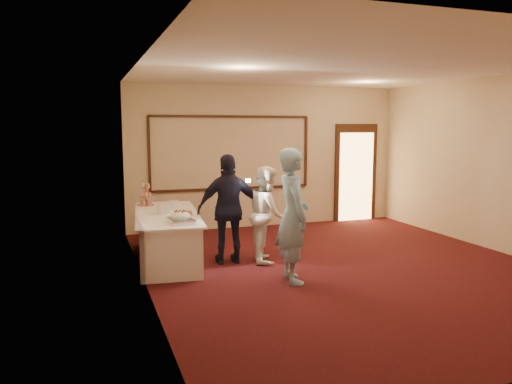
# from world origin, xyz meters

# --- Properties ---
(floor) EXTENTS (7.00, 7.00, 0.00)m
(floor) POSITION_xyz_m (0.00, 0.00, 0.00)
(floor) COLOR black
(floor) RESTS_ON ground
(room_walls) EXTENTS (6.04, 7.04, 3.02)m
(room_walls) POSITION_xyz_m (0.00, 0.00, 2.03)
(room_walls) COLOR beige
(room_walls) RESTS_ON floor
(wall_molding) EXTENTS (3.45, 0.04, 1.55)m
(wall_molding) POSITION_xyz_m (-0.80, 3.47, 1.60)
(wall_molding) COLOR black
(wall_molding) RESTS_ON room_walls
(doorway) EXTENTS (1.05, 0.07, 2.20)m
(doorway) POSITION_xyz_m (2.15, 3.45, 1.08)
(doorway) COLOR black
(doorway) RESTS_ON floor
(buffet_table) EXTENTS (1.24, 2.61, 0.77)m
(buffet_table) POSITION_xyz_m (-2.51, 1.35, 0.39)
(buffet_table) COLOR white
(buffet_table) RESTS_ON floor
(pavlova_tray) EXTENTS (0.36, 0.49, 0.17)m
(pavlova_tray) POSITION_xyz_m (-2.45, 0.48, 0.84)
(pavlova_tray) COLOR #B8BABF
(pavlova_tray) RESTS_ON buffet_table
(cupcake_stand) EXTENTS (0.29, 0.29, 0.42)m
(cupcake_stand) POSITION_xyz_m (-2.73, 2.27, 0.92)
(cupcake_stand) COLOR #C94355
(cupcake_stand) RESTS_ON buffet_table
(plate_stack_a) EXTENTS (0.21, 0.21, 0.18)m
(plate_stack_a) POSITION_xyz_m (-2.56, 1.32, 0.86)
(plate_stack_a) COLOR white
(plate_stack_a) RESTS_ON buffet_table
(plate_stack_b) EXTENTS (0.18, 0.18, 0.15)m
(plate_stack_b) POSITION_xyz_m (-2.36, 1.68, 0.85)
(plate_stack_b) COLOR white
(plate_stack_b) RESTS_ON buffet_table
(tart) EXTENTS (0.31, 0.31, 0.06)m
(tart) POSITION_xyz_m (-2.30, 1.06, 0.80)
(tart) COLOR white
(tart) RESTS_ON buffet_table
(man) EXTENTS (0.51, 0.72, 1.86)m
(man) POSITION_xyz_m (-1.04, -0.32, 0.93)
(man) COLOR #8FC5E7
(man) RESTS_ON floor
(woman) EXTENTS (0.75, 0.87, 1.53)m
(woman) POSITION_xyz_m (-1.00, 0.80, 0.77)
(woman) COLOR white
(woman) RESTS_ON floor
(guest) EXTENTS (1.05, 0.51, 1.73)m
(guest) POSITION_xyz_m (-1.61, 0.88, 0.86)
(guest) COLOR black
(guest) RESTS_ON floor
(camera_flash) EXTENTS (0.08, 0.05, 0.05)m
(camera_flash) POSITION_xyz_m (-1.36, 0.67, 1.33)
(camera_flash) COLOR white
(camera_flash) RESTS_ON guest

